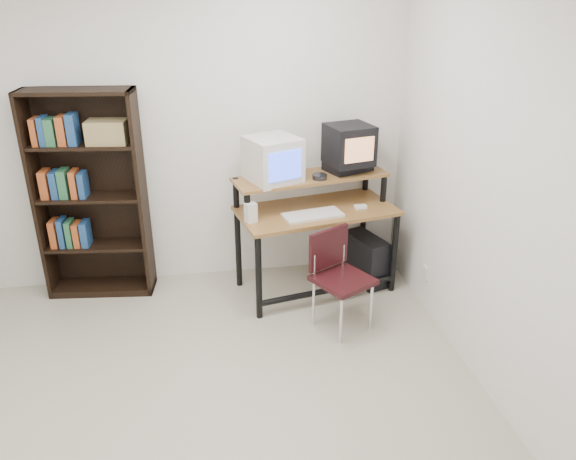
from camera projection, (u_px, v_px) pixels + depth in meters
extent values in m
cube|color=#B8B098|center=(174.00, 435.00, 3.30)|extent=(4.00, 4.00, 0.01)
cube|color=silver|center=(166.00, 134.00, 4.57)|extent=(4.00, 0.01, 2.60)
cube|color=silver|center=(525.00, 209.00, 3.07)|extent=(0.01, 4.00, 2.60)
cube|color=olive|center=(316.00, 211.00, 4.60)|extent=(1.38, 0.88, 0.03)
cube|color=olive|center=(311.00, 177.00, 4.61)|extent=(1.33, 0.63, 0.02)
cylinder|color=black|center=(259.00, 277.00, 4.31)|extent=(0.05, 0.05, 0.72)
cylinder|color=black|center=(394.00, 253.00, 4.70)|extent=(0.05, 0.05, 0.72)
cylinder|color=black|center=(238.00, 234.00, 4.73)|extent=(0.05, 0.05, 0.98)
cylinder|color=black|center=(364.00, 214.00, 5.13)|extent=(0.05, 0.05, 0.98)
cylinder|color=black|center=(329.00, 290.00, 4.60)|extent=(1.18, 0.29, 0.05)
cube|color=beige|center=(273.00, 160.00, 4.44)|extent=(0.49, 0.49, 0.36)
cube|color=blue|center=(285.00, 166.00, 4.29)|extent=(0.27, 0.12, 0.23)
cube|color=black|center=(348.00, 167.00, 4.72)|extent=(0.43, 0.38, 0.08)
cube|color=black|center=(349.00, 145.00, 4.61)|extent=(0.42, 0.41, 0.33)
cube|color=tan|center=(360.00, 150.00, 4.46)|extent=(0.25, 0.07, 0.20)
cylinder|color=#26262B|center=(320.00, 177.00, 4.52)|extent=(0.16, 0.16, 0.05)
cube|color=beige|center=(313.00, 216.00, 4.45)|extent=(0.50, 0.30, 0.03)
cube|color=black|center=(362.00, 208.00, 4.64)|extent=(0.23, 0.19, 0.01)
cube|color=white|center=(360.00, 207.00, 4.61)|extent=(0.10, 0.06, 0.03)
cube|color=beige|center=(251.00, 213.00, 4.32)|extent=(0.10, 0.10, 0.17)
cube|color=black|center=(365.00, 259.00, 4.93)|extent=(0.34, 0.49, 0.42)
cube|color=black|center=(343.00, 280.00, 4.17)|extent=(0.52, 0.52, 0.04)
cube|color=black|center=(329.00, 248.00, 4.21)|extent=(0.33, 0.20, 0.31)
cylinder|color=silver|center=(341.00, 321.00, 4.06)|extent=(0.02, 0.02, 0.39)
cylinder|color=silver|center=(371.00, 307.00, 4.23)|extent=(0.02, 0.02, 0.39)
cylinder|color=silver|center=(313.00, 303.00, 4.28)|extent=(0.02, 0.02, 0.39)
cylinder|color=silver|center=(343.00, 290.00, 4.45)|extent=(0.02, 0.02, 0.39)
cube|color=black|center=(38.00, 198.00, 4.49)|extent=(0.06, 0.29, 1.71)
cube|color=black|center=(143.00, 196.00, 4.53)|extent=(0.06, 0.29, 1.71)
cube|color=black|center=(95.00, 191.00, 4.63)|extent=(0.85, 0.11, 1.71)
cube|color=black|center=(75.00, 91.00, 4.17)|extent=(0.88, 0.38, 0.03)
cube|color=black|center=(104.00, 286.00, 4.84)|extent=(0.88, 0.38, 0.06)
cube|color=black|center=(98.00, 245.00, 4.68)|extent=(0.82, 0.35, 0.03)
cube|color=black|center=(91.00, 197.00, 4.51)|extent=(0.82, 0.35, 0.02)
cube|color=black|center=(83.00, 145.00, 4.34)|extent=(0.82, 0.35, 0.02)
cube|color=olive|center=(107.00, 132.00, 4.30)|extent=(0.32, 0.24, 0.18)
cube|color=beige|center=(425.00, 272.00, 4.51)|extent=(0.02, 0.08, 0.12)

